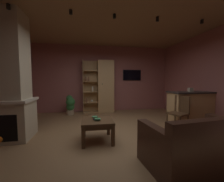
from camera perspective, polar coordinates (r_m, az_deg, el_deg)
floor at (r=3.54m, az=1.19°, el=-17.85°), size 5.91×5.69×0.02m
wall_back at (r=6.13m, az=-4.07°, el=5.03°), size 6.03×0.06×2.82m
wall_right at (r=4.85m, az=38.47°, el=4.34°), size 0.06×5.69×2.82m
ceiling at (r=3.61m, az=1.27°, el=28.86°), size 5.91×5.69×0.02m
window_pane_back at (r=6.07m, az=-6.68°, el=2.71°), size 0.70×0.01×0.92m
stone_fireplace at (r=3.87m, az=-37.22°, el=2.67°), size 1.04×0.81×2.82m
bookshelf_cabinet at (r=5.87m, az=-3.43°, el=1.76°), size 1.27×0.41×2.16m
kitchen_bar_counter at (r=4.88m, az=30.51°, el=-6.02°), size 1.51×0.62×1.00m
tissue_box at (r=4.77m, az=29.45°, el=0.47°), size 0.13×0.13×0.11m
leather_couch at (r=2.67m, az=31.72°, el=-18.98°), size 1.69×1.02×0.84m
coffee_table at (r=3.15m, az=-6.06°, el=-13.13°), size 0.67×0.69×0.47m
table_book_0 at (r=3.12m, az=-6.56°, el=-11.36°), size 0.12×0.10×0.02m
table_book_1 at (r=3.04m, az=-5.95°, el=-11.33°), size 0.12×0.11×0.02m
table_book_2 at (r=3.13m, az=-7.08°, el=-10.44°), size 0.13×0.13×0.02m
dining_chair at (r=4.13m, az=25.89°, el=-7.25°), size 0.55×0.55×0.92m
potted_floor_plant at (r=5.68m, az=-16.72°, el=-5.34°), size 0.35×0.36×0.76m
wall_mounted_tv at (r=6.35m, az=8.16°, el=6.47°), size 0.82×0.06×0.46m
track_light_spot_0 at (r=3.72m, az=-36.73°, el=25.97°), size 0.07×0.07×0.09m
track_light_spot_1 at (r=3.44m, az=-16.51°, el=28.56°), size 0.07×0.07×0.09m
track_light_spot_2 at (r=3.50m, az=0.97°, el=28.24°), size 0.07×0.07×0.09m
track_light_spot_3 at (r=3.79m, az=18.09°, el=26.13°), size 0.07×0.07×0.09m
track_light_spot_4 at (r=4.35m, az=32.91°, el=22.71°), size 0.07×0.07×0.09m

